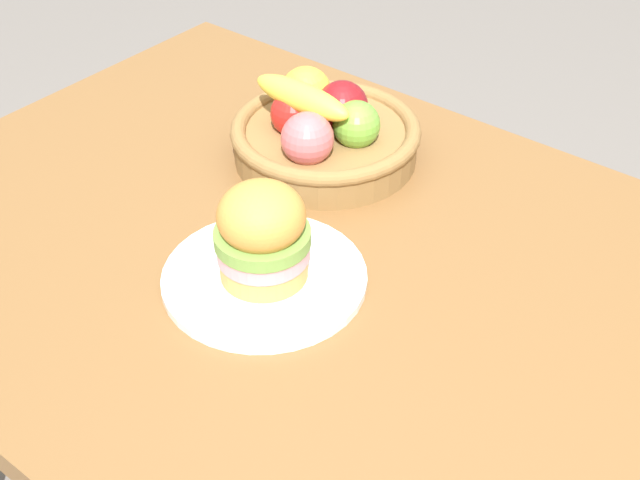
% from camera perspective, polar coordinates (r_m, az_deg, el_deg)
% --- Properties ---
extents(dining_table, '(1.40, 0.90, 0.75)m').
position_cam_1_polar(dining_table, '(1.18, 1.94, -6.23)').
color(dining_table, brown).
rests_on(dining_table, ground_plane).
extents(plate, '(0.26, 0.26, 0.01)m').
position_cam_1_polar(plate, '(1.11, -3.68, -2.50)').
color(plate, white).
rests_on(plate, dining_table).
extents(sandwich, '(0.12, 0.12, 0.13)m').
position_cam_1_polar(sandwich, '(1.06, -3.83, 0.42)').
color(sandwich, tan).
rests_on(sandwich, plate).
extents(fruit_basket, '(0.29, 0.29, 0.13)m').
position_cam_1_polar(fruit_basket, '(1.32, 0.22, 7.22)').
color(fruit_basket, olive).
rests_on(fruit_basket, dining_table).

